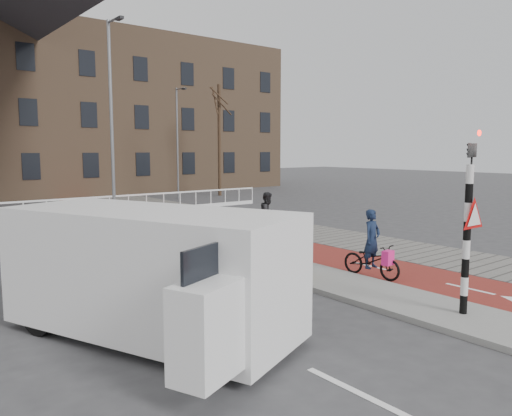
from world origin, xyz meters
TOP-DOWN VIEW (x-y plane):
  - ground at (0.00, 0.00)m, footprint 120.00×120.00m
  - bike_lane at (1.50, 10.00)m, footprint 2.50×60.00m
  - sidewalk at (4.30, 10.00)m, footprint 3.00×60.00m
  - curb_island at (-0.70, 4.00)m, footprint 1.80×16.00m
  - traffic_signal at (-0.60, -2.02)m, footprint 0.80×0.80m
  - bollard at (-0.96, 1.90)m, footprint 0.12×0.12m
  - cyclist_near at (0.55, 1.15)m, footprint 0.74×1.70m
  - cyclist_far at (1.60, 6.58)m, footprint 1.06×1.68m
  - van at (-5.74, 0.94)m, footprint 3.94×5.62m
  - tree_right at (10.43, 22.59)m, footprint 0.24×0.24m
  - streetlight_near at (-2.27, 10.88)m, footprint 0.12×0.12m
  - streetlight_right at (6.91, 22.34)m, footprint 0.12×0.12m

SIDE VIEW (x-z plane):
  - ground at x=0.00m, z-range 0.00..0.00m
  - bike_lane at x=1.50m, z-range 0.00..0.01m
  - sidewalk at x=4.30m, z-range 0.00..0.01m
  - curb_island at x=-0.70m, z-range 0.00..0.12m
  - bollard at x=-0.96m, z-range 0.12..1.02m
  - cyclist_near at x=0.55m, z-range -0.28..1.47m
  - cyclist_far at x=1.60m, z-range -0.14..1.63m
  - van at x=-5.74m, z-range 0.06..2.30m
  - traffic_signal at x=-0.60m, z-range 0.15..3.83m
  - streetlight_right at x=6.91m, z-range 0.00..7.26m
  - tree_right at x=10.43m, z-range 0.00..7.78m
  - streetlight_near at x=-2.27m, z-range 0.00..7.88m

